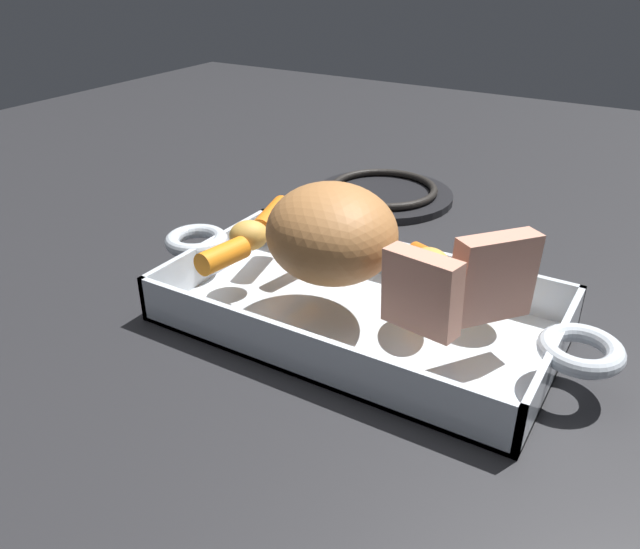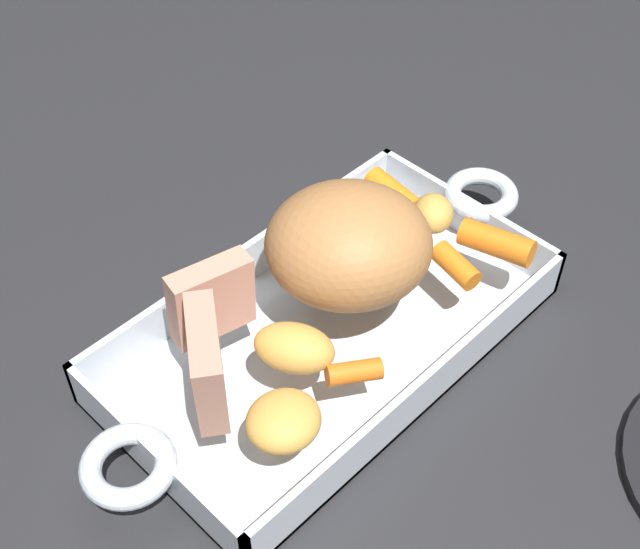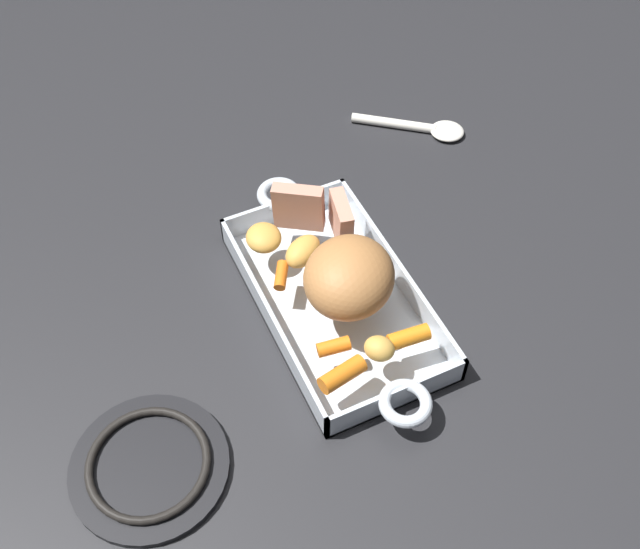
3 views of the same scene
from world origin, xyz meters
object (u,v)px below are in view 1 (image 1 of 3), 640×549
pork_roast (332,233)px  roast_slice_thick (495,276)px  roasting_dish (358,311)px  roast_slice_thin (421,292)px  baby_carrot_southeast (272,217)px  baby_carrot_southwest (427,255)px  baby_carrot_short (301,230)px  stove_burner_rear (383,193)px  baby_carrot_center_right (223,256)px  potato_golden_small (430,269)px  potato_corner (496,267)px  potato_golden_large (251,234)px

pork_roast → roast_slice_thick: size_ratio=1.81×
roasting_dish → roast_slice_thin: size_ratio=7.20×
roast_slice_thin → baby_carrot_southeast: bearing=154.4°
baby_carrot_southwest → baby_carrot_southeast: bearing=-178.2°
pork_roast → baby_carrot_short: bearing=141.4°
baby_carrot_short → baby_carrot_southeast: 0.04m
baby_carrot_southeast → stove_burner_rear: baby_carrot_southeast is taller
roast_slice_thick → pork_roast: bearing=-176.7°
roasting_dish → roast_slice_thin: (0.08, -0.05, 0.07)m
baby_carrot_center_right → stove_burner_rear: (-0.00, 0.36, -0.05)m
roasting_dish → baby_carrot_short: baby_carrot_short is taller
potato_golden_small → roasting_dish: bearing=-159.9°
pork_roast → potato_corner: (0.14, 0.07, -0.03)m
roast_slice_thick → potato_corner: bearing=103.7°
potato_golden_large → potato_golden_small: size_ratio=0.65×
potato_corner → stove_burner_rear: potato_corner is taller
roasting_dish → roast_slice_thick: 0.14m
roast_slice_thick → baby_carrot_southwest: 0.11m
roast_slice_thick → baby_carrot_southwest: bearing=143.6°
baby_carrot_southwest → stove_burner_rear: size_ratio=0.21×
potato_golden_large → potato_golden_small: (0.19, 0.02, 0.00)m
potato_corner → baby_carrot_short: bearing=-176.7°
roast_slice_thin → potato_golden_large: (-0.21, 0.05, -0.02)m
baby_carrot_center_right → stove_burner_rear: baby_carrot_center_right is taller
pork_roast → baby_carrot_southeast: 0.13m
roasting_dish → baby_carrot_southeast: 0.16m
potato_golden_large → potato_corner: same height
baby_carrot_center_right → potato_golden_small: (0.19, 0.07, 0.01)m
roasting_dish → baby_carrot_southwest: 0.09m
baby_carrot_southwest → potato_golden_small: size_ratio=0.67×
pork_roast → potato_golden_large: bearing=174.4°
roast_slice_thin → baby_carrot_center_right: roast_slice_thin is taller
baby_carrot_southeast → potato_corner: bearing=0.7°
baby_carrot_southwest → stove_burner_rear: bearing=123.8°
pork_roast → potato_golden_small: bearing=17.7°
roasting_dish → baby_carrot_southwest: size_ratio=11.30×
potato_golden_large → potato_corner: bearing=13.7°
pork_roast → baby_carrot_southwest: pork_roast is taller
roast_slice_thin → stove_burner_rear: 0.42m
roasting_dish → pork_roast: (-0.03, -0.01, 0.08)m
potato_golden_large → potato_golden_small: 0.19m
baby_carrot_center_right → potato_golden_small: potato_golden_small is taller
baby_carrot_southwest → potato_corner: (0.07, -0.00, 0.01)m
roast_slice_thick → baby_carrot_center_right: (-0.25, -0.05, -0.03)m
baby_carrot_center_right → roast_slice_thin: bearing=-0.7°
roast_slice_thick → baby_carrot_short: 0.23m
baby_carrot_southwest → roast_slice_thin: bearing=-70.3°
potato_golden_small → baby_carrot_short: bearing=169.9°
pork_roast → roast_slice_thin: size_ratio=2.03×
roast_slice_thin → potato_golden_small: roast_slice_thin is taller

